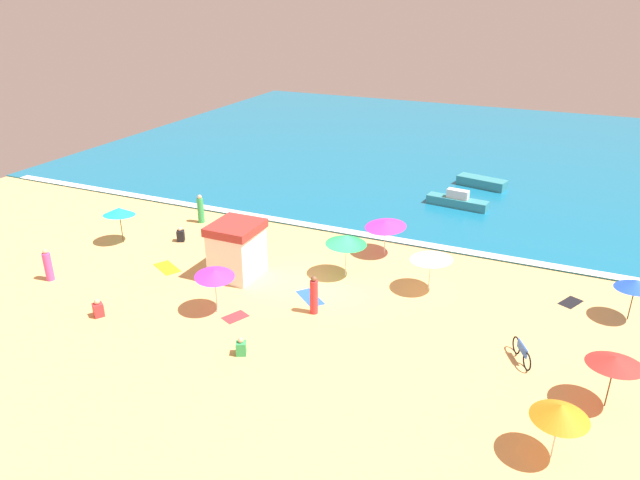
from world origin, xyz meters
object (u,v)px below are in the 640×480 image
(lifeguard_cabana, at_px, (237,249))
(beachgoer_4, at_px, (201,210))
(beach_umbrella_6, at_px, (346,240))
(beachgoer_5, at_px, (181,235))
(beach_umbrella_5, at_px, (214,273))
(small_boat_0, at_px, (482,182))
(beach_umbrella_7, at_px, (386,224))
(beachgoer_0, at_px, (98,309))
(beach_umbrella_4, at_px, (560,412))
(beachgoer_2, at_px, (48,266))
(parked_bicycle, at_px, (522,352))
(small_boat_1, at_px, (457,201))
(beach_umbrella_0, at_px, (636,284))
(beachgoer_1, at_px, (241,347))
(beach_umbrella_3, at_px, (431,255))
(beachgoer_3, at_px, (314,296))
(beach_umbrella_2, at_px, (119,211))
(beach_umbrella_1, at_px, (615,361))

(lifeguard_cabana, distance_m, beachgoer_4, 7.95)
(beach_umbrella_6, xyz_separation_m, beachgoer_5, (-10.32, 0.21, -1.64))
(beach_umbrella_5, height_order, small_boat_0, beach_umbrella_5)
(beach_umbrella_7, bearing_deg, beachgoer_0, -129.77)
(beach_umbrella_4, height_order, beachgoer_2, beach_umbrella_4)
(parked_bicycle, height_order, small_boat_1, small_boat_1)
(small_boat_1, bearing_deg, beach_umbrella_0, -48.21)
(beach_umbrella_4, bearing_deg, beach_umbrella_0, 76.13)
(beach_umbrella_6, bearing_deg, beach_umbrella_7, 74.08)
(beachgoer_1, bearing_deg, beach_umbrella_3, 56.41)
(beachgoer_5, relative_size, small_boat_0, 0.24)
(beach_umbrella_7, height_order, beachgoer_5, beach_umbrella_7)
(parked_bicycle, bearing_deg, beach_umbrella_7, 137.72)
(beach_umbrella_0, bearing_deg, beachgoer_0, -156.64)
(beach_umbrella_0, distance_m, beach_umbrella_4, 10.42)
(beach_umbrella_3, height_order, beachgoer_4, beach_umbrella_3)
(beach_umbrella_0, relative_size, small_boat_1, 0.53)
(beach_umbrella_4, height_order, beachgoer_0, beach_umbrella_4)
(beachgoer_3, bearing_deg, beachgoer_4, 147.04)
(beach_umbrella_7, height_order, small_boat_0, beach_umbrella_7)
(lifeguard_cabana, height_order, small_boat_1, lifeguard_cabana)
(beach_umbrella_2, relative_size, beachgoer_2, 1.30)
(beach_umbrella_7, distance_m, beachgoer_4, 11.92)
(parked_bicycle, height_order, small_boat_0, small_boat_0)
(lifeguard_cabana, xyz_separation_m, beachgoer_5, (-5.29, 2.36, -1.07))
(beachgoer_3, bearing_deg, beach_umbrella_6, 90.70)
(beach_umbrella_2, distance_m, beach_umbrella_7, 14.95)
(beach_umbrella_2, bearing_deg, beachgoer_3, -11.40)
(lifeguard_cabana, bearing_deg, beach_umbrella_4, -23.69)
(beach_umbrella_1, bearing_deg, beach_umbrella_3, 143.34)
(beach_umbrella_6, relative_size, beachgoer_1, 3.68)
(beachgoer_5, bearing_deg, beachgoer_2, -114.60)
(beach_umbrella_6, distance_m, parked_bicycle, 9.95)
(parked_bicycle, height_order, beachgoer_3, beachgoer_3)
(lifeguard_cabana, distance_m, beachgoer_0, 7.05)
(beach_umbrella_6, relative_size, beachgoer_4, 1.58)
(beach_umbrella_1, height_order, beachgoer_4, beach_umbrella_1)
(beach_umbrella_6, bearing_deg, beach_umbrella_5, -125.05)
(beach_umbrella_7, bearing_deg, beach_umbrella_4, -52.29)
(beach_umbrella_1, relative_size, beach_umbrella_4, 1.14)
(beach_umbrella_2, height_order, beach_umbrella_6, beach_umbrella_6)
(beachgoer_4, xyz_separation_m, small_boat_1, (14.03, 9.06, -0.35))
(beach_umbrella_1, height_order, beach_umbrella_5, beach_umbrella_5)
(beach_umbrella_6, bearing_deg, beach_umbrella_3, 2.77)
(beach_umbrella_2, height_order, beach_umbrella_5, beach_umbrella_5)
(beachgoer_2, height_order, small_boat_0, beachgoer_2)
(parked_bicycle, relative_size, beachgoer_1, 2.12)
(lifeguard_cabana, xyz_separation_m, parked_bicycle, (14.02, -1.81, -1.06))
(beach_umbrella_6, xyz_separation_m, beachgoer_3, (0.05, -3.97, -1.14))
(lifeguard_cabana, xyz_separation_m, beachgoer_0, (-3.57, -5.99, -1.07))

